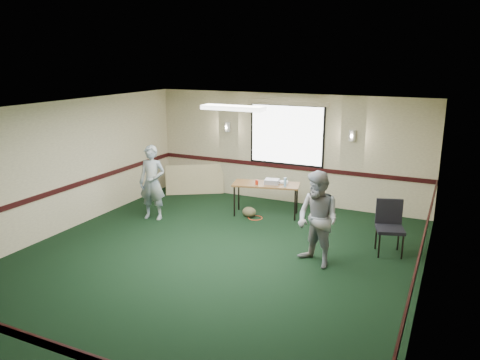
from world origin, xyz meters
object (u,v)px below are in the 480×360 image
at_px(folding_table, 266,186).
at_px(person_left, 152,183).
at_px(projector, 272,182).
at_px(person_right, 318,219).
at_px(conference_chair, 390,222).

bearing_deg(folding_table, person_left, -162.99).
bearing_deg(projector, person_right, -61.67).
bearing_deg(person_right, conference_chair, 74.67).
bearing_deg(conference_chair, person_right, -150.54).
bearing_deg(person_left, conference_chair, -6.77).
bearing_deg(person_right, person_left, -163.34).
xyz_separation_m(folding_table, conference_chair, (2.86, -0.98, -0.11)).
height_order(conference_chair, person_left, person_left).
xyz_separation_m(person_left, person_right, (4.01, -0.81, 0.00)).
distance_m(conference_chair, person_left, 5.09).
relative_size(folding_table, projector, 5.02).
bearing_deg(person_left, person_right, -21.64).
xyz_separation_m(folding_table, person_left, (-2.21, -1.29, 0.14)).
relative_size(projector, person_right, 0.19).
relative_size(projector, conference_chair, 0.32).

